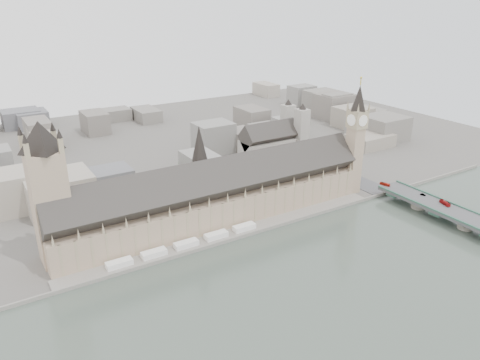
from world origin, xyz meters
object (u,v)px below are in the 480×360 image
palace_of_westminster (216,196)px  victoria_tower (48,187)px  red_bus_south (445,203)px  westminster_bridge (457,219)px  car_silver (423,195)px  red_bus_north (385,184)px  westminster_abbey (274,147)px  car_approach (359,170)px  elizabeth_tower (356,132)px

palace_of_westminster → victoria_tower: bearing=177.0°
palace_of_westminster → red_bus_south: 190.48m
westminster_bridge → red_bus_south: (5.15, 16.51, 6.69)m
red_bus_south → car_silver: (0.52, 22.11, -0.82)m
victoria_tower → red_bus_north: bearing=-8.5°
westminster_bridge → red_bus_north: red_bus_north is taller
victoria_tower → westminster_bridge: victoria_tower is taller
westminster_abbey → red_bus_south: westminster_abbey is taller
red_bus_north → red_bus_south: size_ratio=0.84×
westminster_abbey → red_bus_north: bearing=-67.4°
car_silver → car_approach: size_ratio=0.83×
palace_of_westminster → westminster_abbey: 134.09m
elizabeth_tower → westminster_bridge: elizabeth_tower is taller
car_approach → westminster_bridge: bearing=-90.8°
car_silver → car_approach: 74.18m
car_approach → car_silver: bearing=-87.2°
victoria_tower → red_bus_south: size_ratio=8.88×
victoria_tower → red_bus_north: 285.29m
westminster_abbey → red_bus_south: size_ratio=6.04×
red_bus_north → car_approach: bearing=58.6°
car_approach → palace_of_westminster: bearing=-177.3°
red_bus_south → westminster_abbey: bearing=125.7°
westminster_abbey → red_bus_south: 175.76m
victoria_tower → westminster_bridge: 309.91m
car_silver → victoria_tower: bearing=147.4°
palace_of_westminster → car_approach: palace_of_westminster is taller
victoria_tower → westminster_bridge: bearing=-21.8°
westminster_bridge → car_silver: 39.47m
car_silver → palace_of_westminster: bearing=139.6°
westminster_bridge → palace_of_westminster: bearing=146.5°
red_bus_north → car_approach: (8.29, 40.79, -0.52)m
westminster_bridge → red_bus_north: 72.43m
westminster_bridge → car_silver: car_silver is taller
westminster_bridge → car_silver: (5.67, 38.62, 5.88)m
westminster_bridge → red_bus_south: bearing=72.7°
palace_of_westminster → elizabeth_tower: (138.00, -11.70, 35.38)m
westminster_bridge → westminster_abbey: (-51.08, 182.50, 19.96)m
red_bus_north → westminster_abbey: bearing=92.7°
victoria_tower → westminster_bridge: (284.00, -113.50, -50.08)m
elizabeth_tower → victoria_tower: (-260.00, 18.00, -2.88)m
westminster_bridge → car_approach: bearing=88.4°
westminster_bridge → red_bus_south: size_ratio=28.86×
red_bus_north → car_silver: red_bus_north is taller
westminster_bridge → westminster_abbey: size_ratio=4.78×
elizabeth_tower → red_bus_north: elizabeth_tower is taller
red_bus_south → victoria_tower: bearing=178.4°
victoria_tower → westminster_bridge: size_ratio=0.31×
elizabeth_tower → red_bus_north: (18.85, -23.54, -46.52)m
victoria_tower → red_bus_south: (289.15, -96.99, -43.39)m
red_bus_south → car_approach: size_ratio=2.05×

